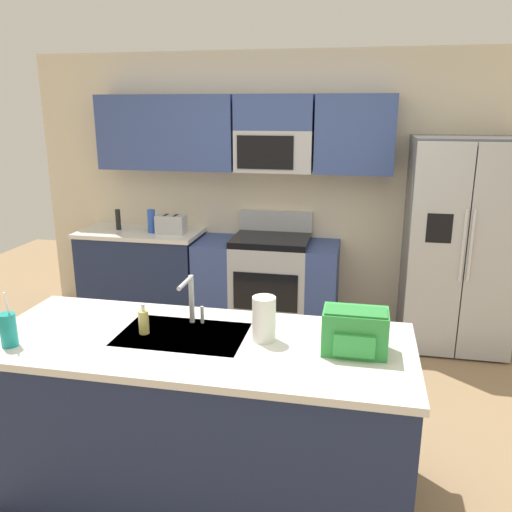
% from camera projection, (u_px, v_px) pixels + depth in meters
% --- Properties ---
extents(ground_plane, '(9.00, 9.00, 0.00)m').
position_uv_depth(ground_plane, '(243.00, 431.00, 3.51)').
color(ground_plane, '#997A56').
rests_on(ground_plane, ground).
extents(kitchen_wall_unit, '(5.20, 0.43, 2.60)m').
position_uv_depth(kitchen_wall_unit, '(276.00, 173.00, 5.11)').
color(kitchen_wall_unit, beige).
rests_on(kitchen_wall_unit, ground).
extents(back_counter, '(1.21, 0.63, 0.90)m').
position_uv_depth(back_counter, '(143.00, 273.00, 5.37)').
color(back_counter, '#1E2A4D').
rests_on(back_counter, ground).
extents(range_oven, '(1.36, 0.61, 1.10)m').
position_uv_depth(range_oven, '(267.00, 282.00, 5.13)').
color(range_oven, '#B7BABF').
rests_on(range_oven, ground).
extents(refrigerator, '(0.90, 0.76, 1.85)m').
position_uv_depth(refrigerator, '(458.00, 245.00, 4.60)').
color(refrigerator, '#4C4F54').
rests_on(refrigerator, ground).
extents(island_counter, '(2.27, 0.91, 0.90)m').
position_uv_depth(island_counter, '(200.00, 413.00, 2.91)').
color(island_counter, '#1E2A4D').
rests_on(island_counter, ground).
extents(toaster, '(0.28, 0.16, 0.18)m').
position_uv_depth(toaster, '(171.00, 224.00, 5.11)').
color(toaster, '#B7BABF').
rests_on(toaster, back_counter).
extents(pepper_mill, '(0.05, 0.05, 0.20)m').
position_uv_depth(pepper_mill, '(118.00, 220.00, 5.26)').
color(pepper_mill, black).
rests_on(pepper_mill, back_counter).
extents(bottle_blue, '(0.08, 0.08, 0.23)m').
position_uv_depth(bottle_blue, '(151.00, 221.00, 5.14)').
color(bottle_blue, blue).
rests_on(bottle_blue, back_counter).
extents(sink_faucet, '(0.09, 0.21, 0.28)m').
position_uv_depth(sink_faucet, '(191.00, 296.00, 2.94)').
color(sink_faucet, '#B7BABF').
rests_on(sink_faucet, island_counter).
extents(drink_cup_teal, '(0.08, 0.08, 0.30)m').
position_uv_depth(drink_cup_teal, '(8.00, 330.00, 2.69)').
color(drink_cup_teal, teal).
rests_on(drink_cup_teal, island_counter).
extents(soap_dispenser, '(0.06, 0.06, 0.17)m').
position_uv_depth(soap_dispenser, '(144.00, 322.00, 2.85)').
color(soap_dispenser, '#D8CC66').
rests_on(soap_dispenser, island_counter).
extents(paper_towel_roll, '(0.12, 0.12, 0.24)m').
position_uv_depth(paper_towel_roll, '(264.00, 319.00, 2.75)').
color(paper_towel_roll, white).
rests_on(paper_towel_roll, island_counter).
extents(backpack, '(0.32, 0.22, 0.23)m').
position_uv_depth(backpack, '(355.00, 331.00, 2.61)').
color(backpack, green).
rests_on(backpack, island_counter).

